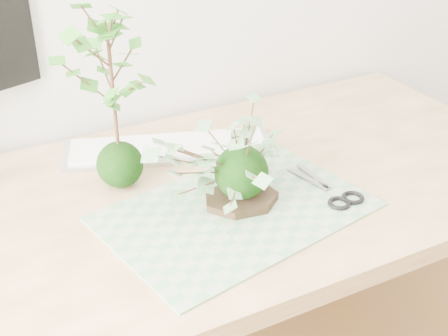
{
  "coord_description": "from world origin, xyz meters",
  "views": [
    {
      "loc": [
        -0.45,
        0.27,
        1.41
      ],
      "look_at": [
        0.0,
        1.14,
        0.84
      ],
      "focal_mm": 50.0,
      "sensor_mm": 36.0,
      "label": 1
    }
  ],
  "objects": [
    {
      "name": "cutting_mat",
      "position": [
        0.02,
        1.13,
        0.74
      ],
      "size": [
        0.54,
        0.41,
        0.0
      ],
      "primitive_type": "cube",
      "rotation": [
        0.0,
        0.0,
        0.19
      ],
      "color": "#619A65",
      "rests_on": "desk"
    },
    {
      "name": "maple_kokedama",
      "position": [
        -0.14,
        1.33,
        1.02
      ],
      "size": [
        0.27,
        0.27,
        0.39
      ],
      "rotation": [
        0.0,
        0.0,
        -0.35
      ],
      "color": "black",
      "rests_on": "desk"
    },
    {
      "name": "desk",
      "position": [
        -0.06,
        1.23,
        0.65
      ],
      "size": [
        1.6,
        0.7,
        0.74
      ],
      "color": "#D1B27E",
      "rests_on": "ground_plane"
    },
    {
      "name": "ivy_kokedama",
      "position": [
        0.04,
        1.16,
        0.86
      ],
      "size": [
        0.39,
        0.39,
        0.21
      ],
      "rotation": [
        0.0,
        0.0,
        0.43
      ],
      "color": "black",
      "rests_on": "stone_dish"
    },
    {
      "name": "scissors",
      "position": [
        0.22,
        1.08,
        0.75
      ],
      "size": [
        0.09,
        0.18,
        0.01
      ],
      "rotation": [
        0.0,
        0.0,
        0.11
      ],
      "color": "gray",
      "rests_on": "cutting_mat"
    },
    {
      "name": "keyboard",
      "position": [
        0.0,
        1.42,
        0.75
      ],
      "size": [
        0.48,
        0.28,
        0.02
      ],
      "rotation": [
        0.0,
        0.0,
        -0.33
      ],
      "color": "#B6B6B6",
      "rests_on": "desk"
    },
    {
      "name": "stone_dish",
      "position": [
        0.04,
        1.16,
        0.75
      ],
      "size": [
        0.17,
        0.17,
        0.01
      ],
      "primitive_type": "cylinder",
      "rotation": [
        0.0,
        0.0,
        -0.14
      ],
      "color": "black",
      "rests_on": "cutting_mat"
    }
  ]
}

